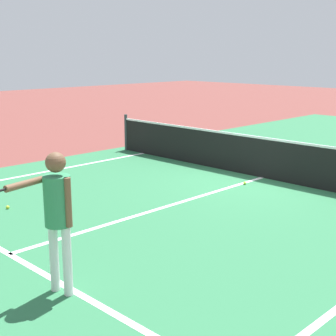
% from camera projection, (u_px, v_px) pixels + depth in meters
% --- Properties ---
extents(ground_plane, '(60.00, 60.00, 0.00)m').
position_uv_depth(ground_plane, '(262.00, 178.00, 11.59)').
color(ground_plane, brown).
extents(court_surface_inbounds, '(10.62, 24.40, 0.00)m').
position_uv_depth(court_surface_inbounds, '(262.00, 178.00, 11.59)').
color(court_surface_inbounds, '#2D7247').
rests_on(court_surface_inbounds, ground_plane).
extents(line_service_near, '(8.22, 0.10, 0.01)m').
position_uv_depth(line_service_near, '(9.00, 254.00, 7.16)').
color(line_service_near, white).
rests_on(line_service_near, ground_plane).
extents(line_center_service, '(0.10, 6.40, 0.01)m').
position_uv_depth(line_center_service, '(166.00, 207.00, 9.38)').
color(line_center_service, white).
rests_on(line_center_service, ground_plane).
extents(net, '(9.84, 0.09, 1.07)m').
position_uv_depth(net, '(263.00, 157.00, 11.48)').
color(net, '#33383D').
rests_on(net, ground_plane).
extents(player_near, '(0.41, 1.25, 1.74)m').
position_uv_depth(player_near, '(56.00, 207.00, 5.76)').
color(player_near, white).
rests_on(player_near, ground_plane).
extents(tennis_ball_mid_court, '(0.07, 0.07, 0.07)m').
position_uv_depth(tennis_ball_mid_court, '(8.00, 207.00, 9.25)').
color(tennis_ball_mid_court, '#CCE033').
rests_on(tennis_ball_mid_court, ground_plane).
extents(tennis_ball_near_net, '(0.07, 0.07, 0.07)m').
position_uv_depth(tennis_ball_near_net, '(245.00, 183.00, 10.97)').
color(tennis_ball_near_net, '#CCE033').
rests_on(tennis_ball_near_net, ground_plane).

